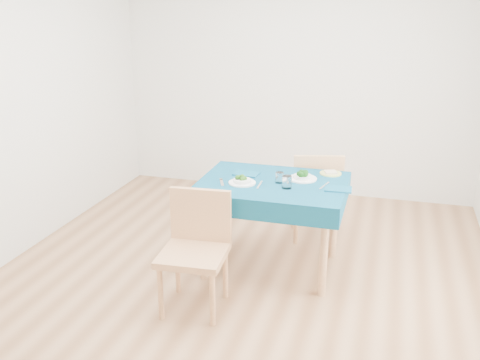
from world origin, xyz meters
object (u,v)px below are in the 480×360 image
(table, at_px, (272,225))
(side_plate, at_px, (331,173))
(chair_near, at_px, (193,236))
(chair_far, at_px, (315,180))
(bowl_near, at_px, (242,180))
(bowl_far, at_px, (303,175))

(table, bearing_deg, side_plate, 38.87)
(table, height_order, chair_near, chair_near)
(side_plate, bearing_deg, table, -141.13)
(chair_far, distance_m, side_plate, 0.48)
(chair_near, xyz_separation_m, bowl_near, (0.17, 0.67, 0.22))
(bowl_near, bearing_deg, chair_far, 60.95)
(bowl_near, distance_m, side_plate, 0.78)
(table, distance_m, side_plate, 0.66)
(chair_near, height_order, side_plate, chair_near)
(chair_far, bearing_deg, chair_near, 52.26)
(table, xyz_separation_m, bowl_near, (-0.22, -0.10, 0.41))
(chair_near, relative_size, chair_far, 1.03)
(table, distance_m, bowl_near, 0.48)
(bowl_near, xyz_separation_m, bowl_far, (0.44, 0.23, 0.00))
(bowl_near, bearing_deg, chair_near, -104.40)
(chair_near, height_order, bowl_near, chair_near)
(chair_far, bearing_deg, bowl_near, 46.15)
(table, bearing_deg, bowl_far, 30.94)
(chair_near, bearing_deg, bowl_near, 71.58)
(chair_near, distance_m, bowl_near, 0.72)
(bowl_far, bearing_deg, chair_far, 87.68)
(table, distance_m, chair_far, 0.80)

